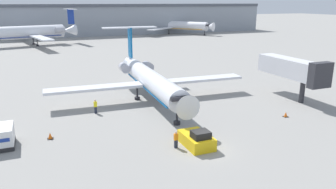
% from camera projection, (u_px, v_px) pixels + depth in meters
% --- Properties ---
extents(ground_plane, '(600.00, 600.00, 0.00)m').
position_uv_depth(ground_plane, '(206.00, 149.00, 31.66)').
color(ground_plane, gray).
extents(terminal_building, '(180.00, 16.80, 12.95)m').
position_uv_depth(terminal_building, '(67.00, 20.00, 136.59)').
color(terminal_building, '#8C939E').
rests_on(terminal_building, ground).
extents(airplane_main, '(29.17, 26.91, 9.64)m').
position_uv_depth(airplane_main, '(150.00, 79.00, 46.87)').
color(airplane_main, silver).
rests_on(airplane_main, ground).
extents(pushback_tug, '(2.39, 4.02, 1.88)m').
position_uv_depth(pushback_tug, '(197.00, 139.00, 32.27)').
color(pushback_tug, yellow).
rests_on(pushback_tug, ground).
extents(luggage_cart, '(1.87, 3.36, 2.06)m').
position_uv_depth(luggage_cart, '(4.00, 136.00, 32.14)').
color(luggage_cart, '#232326').
rests_on(luggage_cart, ground).
extents(worker_near_tug, '(0.40, 0.24, 1.70)m').
position_uv_depth(worker_near_tug, '(176.00, 139.00, 31.81)').
color(worker_near_tug, '#232838').
rests_on(worker_near_tug, ground).
extents(worker_by_wing, '(0.40, 0.26, 1.82)m').
position_uv_depth(worker_by_wing, '(95.00, 106.00, 41.67)').
color(worker_by_wing, '#232838').
rests_on(worker_by_wing, ground).
extents(traffic_cone_left, '(0.62, 0.62, 0.70)m').
position_uv_depth(traffic_cone_left, '(50.00, 136.00, 34.03)').
color(traffic_cone_left, black).
rests_on(traffic_cone_left, ground).
extents(traffic_cone_right, '(0.59, 0.59, 0.63)m').
position_uv_depth(traffic_cone_right, '(286.00, 115.00, 40.58)').
color(traffic_cone_right, black).
rests_on(traffic_cone_right, ground).
extents(airplane_parked_far_left, '(31.25, 33.35, 10.62)m').
position_uv_depth(airplane_parked_far_left, '(174.00, 25.00, 146.32)').
color(airplane_parked_far_left, white).
rests_on(airplane_parked_far_left, ground).
extents(airplane_parked_far_right, '(30.08, 38.19, 11.49)m').
position_uv_depth(airplane_parked_far_right, '(31.00, 32.00, 105.96)').
color(airplane_parked_far_right, silver).
rests_on(airplane_parked_far_right, ground).
extents(jet_bridge, '(3.20, 11.82, 6.19)m').
position_uv_depth(jet_bridge, '(293.00, 69.00, 47.29)').
color(jet_bridge, '#2D2D33').
rests_on(jet_bridge, ground).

